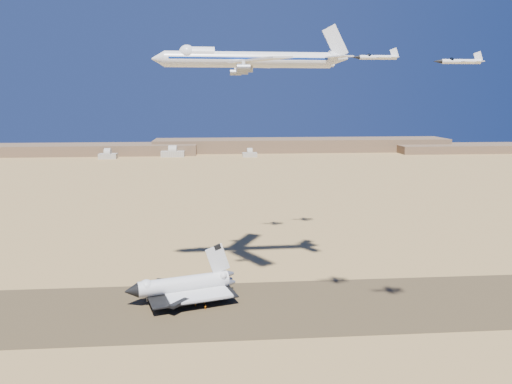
{
  "coord_description": "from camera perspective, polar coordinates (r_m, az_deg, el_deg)",
  "views": [
    {
      "loc": [
        -5.85,
        -170.71,
        75.35
      ],
      "look_at": [
        9.13,
        8.0,
        41.54
      ],
      "focal_mm": 35.0,
      "sensor_mm": 36.0,
      "label": 1
    }
  ],
  "objects": [
    {
      "name": "chase_jet_d",
      "position": [
        256.79,
        7.49,
        14.15
      ],
      "size": [
        14.66,
        7.74,
        3.65
      ],
      "rotation": [
        0.0,
        0.0,
        0.01
      ],
      "color": "white"
    },
    {
      "name": "chase_jet_b",
      "position": [
        149.91,
        22.28,
        13.65
      ],
      "size": [
        13.72,
        7.24,
        3.42
      ],
      "rotation": [
        0.0,
        0.0,
        -0.01
      ],
      "color": "white"
    },
    {
      "name": "ridgeline",
      "position": [
        704.89,
        1.03,
        5.16
      ],
      "size": [
        960.0,
        90.0,
        18.0
      ],
      "color": "#7D6345",
      "rests_on": "ground"
    },
    {
      "name": "chase_jet_a",
      "position": [
        154.05,
        13.67,
        14.74
      ],
      "size": [
        13.73,
        7.34,
        3.42
      ],
      "rotation": [
        0.0,
        0.0,
        -0.04
      ],
      "color": "white"
    },
    {
      "name": "chase_jet_c",
      "position": [
        245.05,
        3.15,
        14.13
      ],
      "size": [
        14.06,
        7.47,
        3.5
      ],
      "rotation": [
        0.0,
        0.0,
        -0.03
      ],
      "color": "white"
    },
    {
      "name": "crew_a",
      "position": [
        190.34,
        -5.94,
        -12.39
      ],
      "size": [
        0.48,
        0.69,
        1.83
      ],
      "primitive_type": "imported",
      "rotation": [
        0.0,
        0.0,
        1.63
      ],
      "color": "orange",
      "rests_on": "runway"
    },
    {
      "name": "ground",
      "position": [
        186.69,
        -2.66,
        -13.14
      ],
      "size": [
        1200.0,
        1200.0,
        0.0
      ],
      "primitive_type": "plane",
      "color": "tan",
      "rests_on": "ground"
    },
    {
      "name": "crew_b",
      "position": [
        189.02,
        -6.9,
        -12.56
      ],
      "size": [
        0.93,
        1.08,
        1.93
      ],
      "primitive_type": "imported",
      "rotation": [
        0.0,
        0.0,
        2.09
      ],
      "color": "orange",
      "rests_on": "runway"
    },
    {
      "name": "shuttle",
      "position": [
        193.6,
        -8.35,
        -10.58
      ],
      "size": [
        42.2,
        33.18,
        20.6
      ],
      "rotation": [
        0.0,
        0.0,
        0.29
      ],
      "color": "silver",
      "rests_on": "runway"
    },
    {
      "name": "crew_c",
      "position": [
        186.05,
        -5.8,
        -12.97
      ],
      "size": [
        1.12,
        0.84,
        1.71
      ],
      "primitive_type": "imported",
      "rotation": [
        0.0,
        0.0,
        2.77
      ],
      "color": "orange",
      "rests_on": "runway"
    },
    {
      "name": "hangars",
      "position": [
        655.55,
        -9.88,
        4.34
      ],
      "size": [
        200.5,
        29.5,
        30.0
      ],
      "color": "#B7B2A2",
      "rests_on": "ground"
    },
    {
      "name": "runway",
      "position": [
        186.68,
        -2.66,
        -13.13
      ],
      "size": [
        600.0,
        50.0,
        0.06
      ],
      "primitive_type": "cube",
      "color": "#4F3C27",
      "rests_on": "ground"
    },
    {
      "name": "carrier_747",
      "position": [
        193.31,
        -1.49,
        14.9
      ],
      "size": [
        74.27,
        57.62,
        18.52
      ],
      "rotation": [
        0.0,
        0.0,
        0.04
      ],
      "color": "white"
    }
  ]
}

